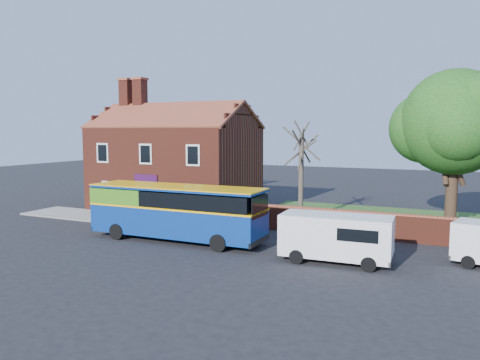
% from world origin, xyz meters
% --- Properties ---
extents(ground, '(120.00, 120.00, 0.00)m').
position_xyz_m(ground, '(0.00, 0.00, 0.00)').
color(ground, black).
rests_on(ground, ground).
extents(pavement, '(18.00, 3.50, 0.12)m').
position_xyz_m(pavement, '(-7.00, 5.75, 0.06)').
color(pavement, gray).
rests_on(pavement, ground).
extents(kerb, '(18.00, 0.15, 0.14)m').
position_xyz_m(kerb, '(-7.00, 4.00, 0.07)').
color(kerb, slate).
rests_on(kerb, ground).
extents(grass_strip, '(26.00, 12.00, 0.04)m').
position_xyz_m(grass_strip, '(13.00, 13.00, 0.02)').
color(grass_strip, '#426B28').
rests_on(grass_strip, ground).
extents(shop_building, '(12.30, 8.13, 10.50)m').
position_xyz_m(shop_building, '(-7.02, 11.50, 3.41)').
color(shop_building, maroon).
rests_on(shop_building, ground).
extents(boundary_wall, '(22.00, 0.38, 1.60)m').
position_xyz_m(boundary_wall, '(13.00, 7.00, 0.81)').
color(boundary_wall, maroon).
rests_on(boundary_wall, ground).
extents(bus, '(10.39, 2.75, 3.16)m').
position_xyz_m(bus, '(-1.13, 1.86, 1.79)').
color(bus, navy).
rests_on(bus, ground).
extents(van_near, '(5.30, 2.35, 2.29)m').
position_xyz_m(van_near, '(8.56, 1.28, 1.28)').
color(van_near, white).
rests_on(van_near, ground).
extents(large_tree, '(8.27, 6.55, 10.09)m').
position_xyz_m(large_tree, '(13.48, 11.68, 6.61)').
color(large_tree, black).
rests_on(large_tree, ground).
extents(bare_tree, '(2.48, 2.96, 6.62)m').
position_xyz_m(bare_tree, '(3.90, 10.39, 3.40)').
color(bare_tree, '#4C4238').
rests_on(bare_tree, ground).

